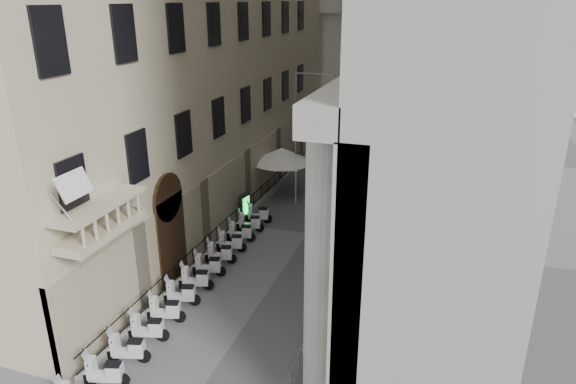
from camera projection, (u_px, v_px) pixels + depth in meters
name	position (u px, v px, depth m)	size (l,w,h in m)	color
iron_fence	(234.00, 232.00, 31.15)	(0.30, 28.00, 1.40)	black
blue_awning	(391.00, 201.00, 35.82)	(1.60, 3.00, 3.00)	navy
flag	(103.00, 371.00, 19.50)	(1.00, 1.40, 8.20)	#9E0C11
scooter_2	(130.00, 362.00, 20.02)	(0.56, 1.40, 1.50)	silver
scooter_3	(150.00, 340.00, 21.26)	(0.56, 1.40, 1.50)	silver
scooter_4	(167.00, 322.00, 22.50)	(0.56, 1.40, 1.50)	silver
scooter_5	(183.00, 305.00, 23.74)	(0.56, 1.40, 1.50)	silver
scooter_6	(197.00, 290.00, 24.98)	(0.56, 1.40, 1.50)	silver
scooter_7	(209.00, 276.00, 26.22)	(0.56, 1.40, 1.50)	silver
scooter_8	(221.00, 263.00, 27.46)	(0.56, 1.40, 1.50)	silver
scooter_9	(232.00, 252.00, 28.70)	(0.56, 1.40, 1.50)	silver
scooter_10	(241.00, 241.00, 29.94)	(0.56, 1.40, 1.50)	silver
scooter_11	(250.00, 232.00, 31.18)	(0.56, 1.40, 1.50)	silver
scooter_12	(259.00, 223.00, 32.42)	(0.56, 1.40, 1.50)	silver
barrier_1	(300.00, 372.00, 19.47)	(0.60, 2.40, 1.10)	#999BA0
barrier_2	(317.00, 334.00, 21.70)	(0.60, 2.40, 1.10)	#999BA0
barrier_3	(331.00, 302.00, 23.92)	(0.60, 2.40, 1.10)	#999BA0
barrier_4	(343.00, 277.00, 26.14)	(0.60, 2.40, 1.10)	#999BA0
barrier_5	(352.00, 255.00, 28.37)	(0.60, 2.40, 1.10)	#999BA0
barrier_6	(361.00, 236.00, 30.59)	(0.60, 2.40, 1.10)	#999BA0
barrier_7	(368.00, 220.00, 32.81)	(0.60, 2.40, 1.10)	#999BA0
security_tent	(282.00, 156.00, 36.30)	(4.22, 4.22, 3.43)	silver
street_lamp	(301.00, 123.00, 35.50)	(2.82, 0.41, 8.65)	gray
info_kiosk	(244.00, 208.00, 32.11)	(0.45, 0.96, 1.95)	black
pedestrian_a	(337.00, 169.00, 39.56)	(0.70, 0.46, 1.91)	#0C1633
pedestrian_b	(375.00, 164.00, 40.55)	(0.95, 0.74, 1.96)	black
pedestrian_c	(352.00, 154.00, 43.98)	(0.79, 0.51, 1.61)	black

